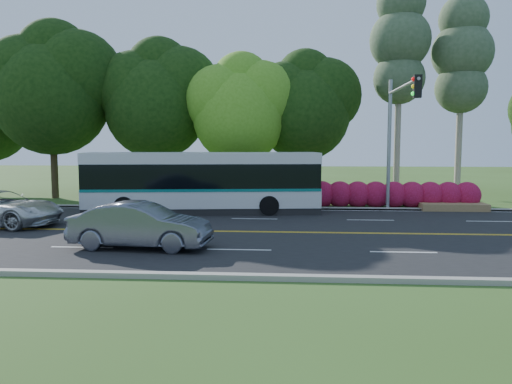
{
  "coord_description": "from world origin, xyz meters",
  "views": [
    {
      "loc": [
        1.27,
        -20.1,
        3.62
      ],
      "look_at": [
        -0.31,
        2.0,
        1.46
      ],
      "focal_mm": 35.0,
      "sensor_mm": 36.0,
      "label": 1
    }
  ],
  "objects": [
    {
      "name": "tree_row",
      "position": [
        -5.15,
        12.13,
        6.73
      ],
      "size": [
        44.7,
        9.1,
        13.84
      ],
      "color": "#332416",
      "rests_on": "ground"
    },
    {
      "name": "sedan",
      "position": [
        -3.91,
        -3.48,
        0.81
      ],
      "size": [
        4.91,
        2.05,
        1.58
      ],
      "primitive_type": "imported",
      "rotation": [
        0.0,
        0.0,
        1.49
      ],
      "color": "#535664",
      "rests_on": "road"
    },
    {
      "name": "curb_south",
      "position": [
        0.0,
        -7.15,
        0.07
      ],
      "size": [
        60.0,
        0.3,
        0.15
      ],
      "primitive_type": "cube",
      "color": "gray",
      "rests_on": "ground"
    },
    {
      "name": "ground",
      "position": [
        0.0,
        0.0,
        0.0
      ],
      "size": [
        120.0,
        120.0,
        0.0
      ],
      "primitive_type": "plane",
      "color": "#34501A",
      "rests_on": "ground"
    },
    {
      "name": "curb_north",
      "position": [
        0.0,
        7.15,
        0.07
      ],
      "size": [
        60.0,
        0.3,
        0.15
      ],
      "primitive_type": "cube",
      "color": "gray",
      "rests_on": "ground"
    },
    {
      "name": "grass_verge",
      "position": [
        0.0,
        9.0,
        0.05
      ],
      "size": [
        60.0,
        4.0,
        0.1
      ],
      "primitive_type": "cube",
      "color": "#34501A",
      "rests_on": "ground"
    },
    {
      "name": "road",
      "position": [
        0.0,
        0.0,
        0.01
      ],
      "size": [
        60.0,
        14.0,
        0.02
      ],
      "primitive_type": "cube",
      "color": "black",
      "rests_on": "ground"
    },
    {
      "name": "traffic_signal",
      "position": [
        6.49,
        5.4,
        4.67
      ],
      "size": [
        0.42,
        6.1,
        7.0
      ],
      "color": "gray",
      "rests_on": "ground"
    },
    {
      "name": "transit_bus",
      "position": [
        -3.34,
        5.44,
        1.57
      ],
      "size": [
        12.2,
        4.0,
        3.14
      ],
      "rotation": [
        0.0,
        0.0,
        0.12
      ],
      "color": "silver",
      "rests_on": "road"
    },
    {
      "name": "lane_markings",
      "position": [
        -0.09,
        0.0,
        0.02
      ],
      "size": [
        57.6,
        13.82,
        0.0
      ],
      "color": "gold",
      "rests_on": "road"
    },
    {
      "name": "bougainvillea_hedge",
      "position": [
        7.18,
        8.15,
        0.72
      ],
      "size": [
        9.5,
        2.25,
        1.5
      ],
      "color": "maroon",
      "rests_on": "ground"
    }
  ]
}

